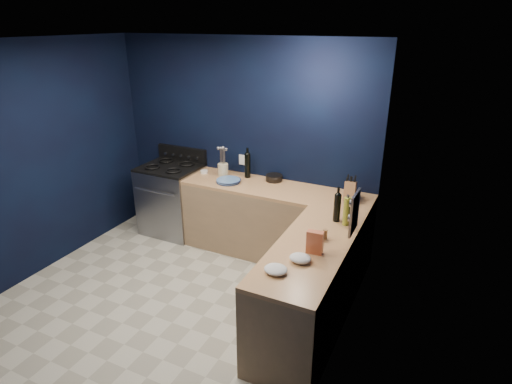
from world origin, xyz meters
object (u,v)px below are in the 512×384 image
Objects in this scene: gas_range at (172,200)px; plate_stack at (228,181)px; crouton_bag at (315,242)px; utensil_crock at (223,170)px; knife_block at (350,191)px.

gas_range is 1.04m from plate_stack.
utensil_crock is at bearing 136.98° from crouton_bag.
gas_range is 2.48m from knife_block.
utensil_crock is 0.80× the size of crouton_bag.
crouton_bag is (1.50, -1.17, 0.09)m from plate_stack.
gas_range is at bearing 148.80° from crouton_bag.
gas_range is at bearing -172.12° from utensil_crock.
crouton_bag reaches higher than utensil_crock.
plate_stack reaches higher than gas_range.
knife_block is 1.25m from crouton_bag.
knife_block is at bearing -2.72° from utensil_crock.
knife_block is at bearing 0.63° from gas_range.
knife_block is at bearing 85.99° from crouton_bag.
gas_range is 3.13× the size of plate_stack.
utensil_crock is 0.76× the size of knife_block.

